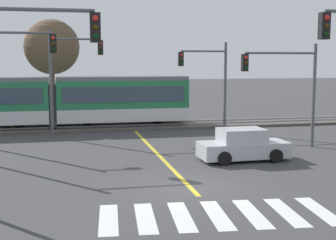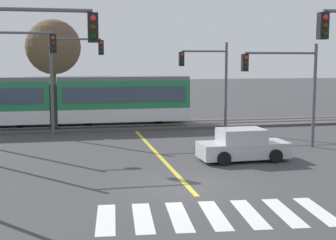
{
  "view_description": "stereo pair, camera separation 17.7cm",
  "coord_description": "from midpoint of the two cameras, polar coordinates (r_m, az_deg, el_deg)",
  "views": [
    {
      "loc": [
        -4.39,
        -16.44,
        4.69
      ],
      "look_at": [
        0.74,
        7.3,
        1.6
      ],
      "focal_mm": 50.0,
      "sensor_mm": 36.0,
      "label": 1
    },
    {
      "loc": [
        -4.22,
        -16.47,
        4.69
      ],
      "look_at": [
        0.74,
        7.3,
        1.6
      ],
      "focal_mm": 50.0,
      "sensor_mm": 36.0,
      "label": 2
    }
  ],
  "objects": [
    {
      "name": "crosswalk_stripe_2",
      "position": [
        14.47,
        1.31,
        -11.65
      ],
      "size": [
        0.81,
        2.84,
        0.01
      ],
      "primitive_type": "cube",
      "rotation": [
        0.0,
        0.0,
        -0.09
      ],
      "color": "silver",
      "rests_on": "ground"
    },
    {
      "name": "rail_near",
      "position": [
        32.56,
        -4.49,
        -0.65
      ],
      "size": [
        120.0,
        0.08,
        0.1
      ],
      "primitive_type": "cube",
      "color": "#939399",
      "rests_on": "track_bed"
    },
    {
      "name": "crosswalk_stripe_6",
      "position": [
        15.69,
        17.7,
        -10.48
      ],
      "size": [
        0.81,
        2.84,
        0.01
      ],
      "primitive_type": "cube",
      "rotation": [
        0.0,
        0.0,
        -0.09
      ],
      "color": "silver",
      "rests_on": "ground"
    },
    {
      "name": "crosswalk_stripe_5",
      "position": [
        15.28,
        13.88,
        -10.83
      ],
      "size": [
        0.81,
        2.84,
        0.01
      ],
      "primitive_type": "cube",
      "rotation": [
        0.0,
        0.0,
        -0.09
      ],
      "color": "silver",
      "rests_on": "ground"
    },
    {
      "name": "crosswalk_stripe_0",
      "position": [
        14.33,
        -7.62,
        -11.9
      ],
      "size": [
        0.81,
        2.84,
        0.01
      ],
      "primitive_type": "cube",
      "rotation": [
        0.0,
        0.0,
        -0.09
      ],
      "color": "silver",
      "rests_on": "ground"
    },
    {
      "name": "traffic_light_far_right",
      "position": [
        30.53,
        4.91,
        5.54
      ],
      "size": [
        3.25,
        0.38,
        5.87
      ],
      "color": "#515459",
      "rests_on": "ground"
    },
    {
      "name": "traffic_light_near_left",
      "position": [
        14.74,
        -18.21,
        5.69
      ],
      "size": [
        3.75,
        0.38,
        6.74
      ],
      "color": "#515459",
      "rests_on": "ground"
    },
    {
      "name": "lane_centre_line",
      "position": [
        23.81,
        -1.55,
        -4.1
      ],
      "size": [
        0.2,
        15.48,
        0.01
      ],
      "primitive_type": "cube",
      "color": "gold",
      "rests_on": "ground"
    },
    {
      "name": "bare_tree_west",
      "position": [
        38.54,
        -14.11,
        8.61
      ],
      "size": [
        4.34,
        4.34,
        7.94
      ],
      "color": "brown",
      "rests_on": "ground"
    },
    {
      "name": "track_bed",
      "position": [
        33.28,
        -4.66,
        -0.72
      ],
      "size": [
        120.0,
        4.0,
        0.18
      ],
      "primitive_type": "cube",
      "color": "#4C4742",
      "rests_on": "ground"
    },
    {
      "name": "crosswalk_stripe_3",
      "position": [
        14.66,
        5.65,
        -11.43
      ],
      "size": [
        0.81,
        2.84,
        0.01
      ],
      "primitive_type": "cube",
      "rotation": [
        0.0,
        0.0,
        -0.09
      ],
      "color": "silver",
      "rests_on": "ground"
    },
    {
      "name": "traffic_light_far_left",
      "position": [
        29.14,
        -12.28,
        6.15
      ],
      "size": [
        3.25,
        0.38,
        6.52
      ],
      "color": "#515459",
      "rests_on": "ground"
    },
    {
      "name": "sedan_crossing",
      "position": [
        22.37,
        8.91,
        -3.11
      ],
      "size": [
        4.24,
        1.99,
        1.52
      ],
      "color": "#B7BABF",
      "rests_on": "ground"
    },
    {
      "name": "traffic_light_mid_right",
      "position": [
        25.7,
        14.3,
        4.84
      ],
      "size": [
        4.25,
        0.38,
        5.59
      ],
      "color": "#515459",
      "rests_on": "ground"
    },
    {
      "name": "light_rail_tram",
      "position": [
        32.8,
        -14.0,
        2.42
      ],
      "size": [
        18.5,
        2.64,
        3.43
      ],
      "color": "silver",
      "rests_on": "track_bed"
    },
    {
      "name": "ground_plane",
      "position": [
        17.64,
        2.39,
        -8.17
      ],
      "size": [
        200.0,
        200.0,
        0.0
      ],
      "primitive_type": "plane",
      "color": "#3D3D3F"
    },
    {
      "name": "rail_far",
      "position": [
        33.97,
        -4.82,
        -0.32
      ],
      "size": [
        120.0,
        0.08,
        0.1
      ],
      "primitive_type": "cube",
      "color": "#939399",
      "rests_on": "track_bed"
    },
    {
      "name": "crosswalk_stripe_4",
      "position": [
        14.93,
        9.86,
        -11.15
      ],
      "size": [
        0.81,
        2.84,
        0.01
      ],
      "primitive_type": "cube",
      "rotation": [
        0.0,
        0.0,
        -0.09
      ],
      "color": "silver",
      "rests_on": "ground"
    },
    {
      "name": "crosswalk_stripe_1",
      "position": [
        14.36,
        -3.13,
        -11.81
      ],
      "size": [
        0.81,
        2.84,
        0.01
      ],
      "primitive_type": "cube",
      "rotation": [
        0.0,
        0.0,
        -0.09
      ],
      "color": "silver",
      "rests_on": "ground"
    }
  ]
}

